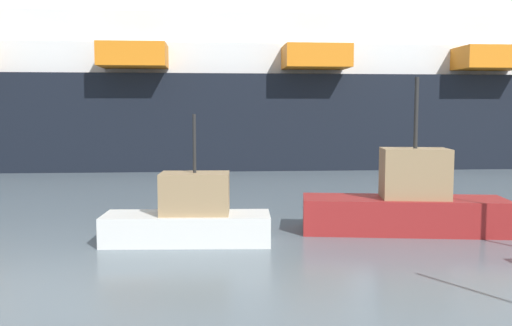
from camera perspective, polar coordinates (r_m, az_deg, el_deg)
fishing_boat_1 at (r=19.31m, az=-6.81°, el=-5.56°), size 5.84×2.48×4.41m
fishing_boat_2 at (r=21.58m, az=15.08°, el=-4.07°), size 7.73×3.66×5.75m
cruise_ship at (r=51.80m, az=3.85°, el=7.70°), size 134.43×26.89×21.24m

